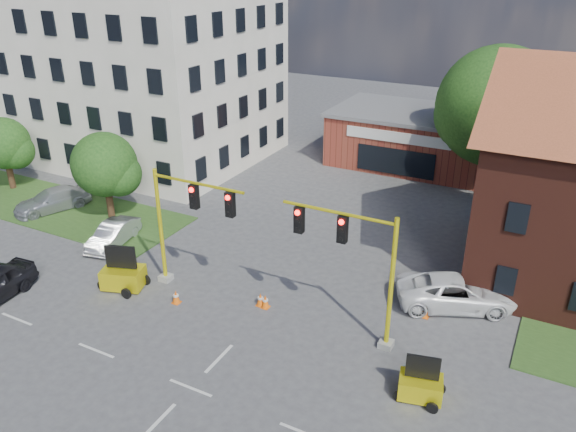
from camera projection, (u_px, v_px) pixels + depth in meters
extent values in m
plane|color=#424244|center=(191.00, 388.00, 22.07)|extent=(120.00, 120.00, 0.00)
cube|color=#2A4B1C|center=(41.00, 203.00, 38.46)|extent=(22.00, 6.00, 0.08)
cube|color=beige|center=(142.00, 32.00, 43.92)|extent=(18.00, 15.00, 20.00)
cube|color=maroon|center=(411.00, 139.00, 45.37)|extent=(12.00, 8.00, 4.00)
cube|color=#5F5F61|center=(414.00, 113.00, 44.46)|extent=(12.40, 8.40, 0.30)
cube|color=silver|center=(397.00, 137.00, 41.61)|extent=(8.00, 0.10, 0.80)
cube|color=black|center=(395.00, 162.00, 42.41)|extent=(6.00, 0.10, 2.00)
cylinder|color=#311D12|center=(488.00, 160.00, 40.18)|extent=(0.44, 0.44, 4.28)
sphere|color=#183E13|center=(497.00, 107.00, 38.54)|extent=(8.32, 8.32, 8.32)
sphere|color=#183E13|center=(521.00, 122.00, 38.50)|extent=(5.83, 5.83, 5.83)
cylinder|color=#311D12|center=(109.00, 199.00, 35.82)|extent=(0.44, 0.44, 2.61)
sphere|color=#183E13|center=(104.00, 164.00, 34.82)|extent=(4.05, 4.05, 4.05)
sphere|color=#183E13|center=(119.00, 174.00, 34.98)|extent=(2.83, 2.83, 2.83)
cylinder|color=#311D12|center=(10.00, 173.00, 40.44)|extent=(0.44, 0.44, 2.45)
sphere|color=#183E13|center=(4.00, 143.00, 39.50)|extent=(3.65, 3.65, 3.65)
sphere|color=#183E13|center=(16.00, 151.00, 39.67)|extent=(2.56, 2.56, 2.56)
cube|color=gray|center=(166.00, 278.00, 29.35)|extent=(0.60, 0.60, 0.30)
cylinder|color=yellow|center=(161.00, 227.00, 28.10)|extent=(0.20, 0.20, 6.20)
cylinder|color=yellow|center=(198.00, 184.00, 25.88)|extent=(5.00, 0.14, 0.14)
cube|color=black|center=(194.00, 197.00, 26.28)|extent=(0.40, 0.32, 1.20)
cube|color=black|center=(230.00, 204.00, 25.44)|extent=(0.40, 0.32, 1.20)
sphere|color=#FF0C07|center=(191.00, 190.00, 25.96)|extent=(0.24, 0.24, 0.24)
cube|color=gray|center=(386.00, 344.00, 24.33)|extent=(0.60, 0.60, 0.30)
cylinder|color=yellow|center=(391.00, 286.00, 23.09)|extent=(0.20, 0.20, 6.20)
cylinder|color=yellow|center=(338.00, 213.00, 22.95)|extent=(5.00, 0.14, 0.14)
cube|color=black|center=(343.00, 229.00, 23.14)|extent=(0.40, 0.32, 1.20)
cube|color=black|center=(299.00, 220.00, 23.98)|extent=(0.40, 0.32, 1.20)
sphere|color=#FF0C07|center=(341.00, 222.00, 22.83)|extent=(0.24, 0.24, 0.24)
cube|color=yellow|center=(123.00, 277.00, 28.49)|extent=(2.34, 1.93, 1.01)
cube|color=black|center=(121.00, 257.00, 28.00)|extent=(1.53, 0.64, 1.23)
cube|color=yellow|center=(420.00, 387.00, 21.41)|extent=(1.84, 1.42, 0.82)
cube|color=black|center=(423.00, 367.00, 21.00)|extent=(1.26, 0.39, 1.00)
cube|color=#EB5D0C|center=(261.00, 305.00, 27.28)|extent=(0.38, 0.38, 0.04)
cone|color=#EB5D0C|center=(260.00, 299.00, 27.14)|extent=(0.40, 0.40, 0.70)
cylinder|color=silver|center=(260.00, 298.00, 27.11)|extent=(0.27, 0.27, 0.09)
cube|color=#EB5D0C|center=(176.00, 302.00, 27.48)|extent=(0.38, 0.38, 0.04)
cone|color=#EB5D0C|center=(176.00, 297.00, 27.34)|extent=(0.40, 0.40, 0.70)
cylinder|color=silver|center=(176.00, 295.00, 27.31)|extent=(0.27, 0.27, 0.09)
cube|color=#EB5D0C|center=(265.00, 307.00, 27.12)|extent=(0.38, 0.38, 0.04)
cone|color=#EB5D0C|center=(265.00, 301.00, 26.98)|extent=(0.40, 0.40, 0.70)
cylinder|color=silver|center=(265.00, 300.00, 26.95)|extent=(0.27, 0.27, 0.09)
cube|color=#EB5D0C|center=(425.00, 316.00, 26.42)|extent=(0.38, 0.38, 0.04)
cone|color=#EB5D0C|center=(425.00, 311.00, 26.28)|extent=(0.40, 0.40, 0.70)
cylinder|color=silver|center=(426.00, 309.00, 26.25)|extent=(0.27, 0.27, 0.09)
imported|color=white|center=(456.00, 292.00, 26.95)|extent=(6.20, 4.64, 1.57)
imported|color=#AFB3B7|center=(113.00, 234.00, 32.75)|extent=(2.18, 4.28, 1.34)
imported|color=#AFB3B7|center=(52.00, 200.00, 37.23)|extent=(3.75, 5.35, 1.44)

